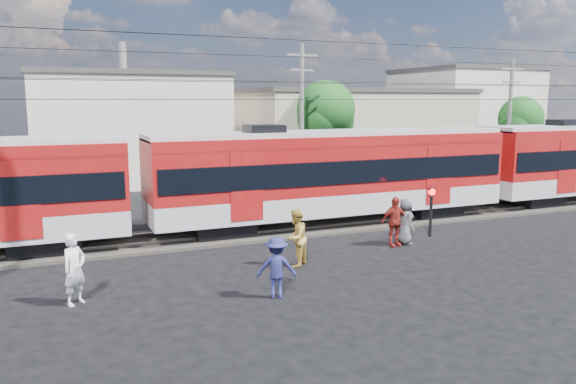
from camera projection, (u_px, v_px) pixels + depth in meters
name	position (u px, v px, depth m)	size (l,w,h in m)	color
ground	(326.00, 296.00, 15.83)	(120.00, 120.00, 0.00)	black
track_bed	(238.00, 233.00, 23.09)	(70.00, 3.40, 0.12)	#2D2823
rail_near	(244.00, 234.00, 22.39)	(70.00, 0.12, 0.12)	#59544C
rail_far	(233.00, 227.00, 23.76)	(70.00, 0.12, 0.12)	#59544C
commuter_train	(338.00, 171.00, 24.47)	(50.30, 3.08, 4.17)	black
building_midwest	(126.00, 127.00, 39.02)	(12.24, 12.24, 7.30)	beige
building_mideast	(349.00, 131.00, 42.52)	(16.32, 10.20, 6.30)	#B7A58C
building_east	(462.00, 115.00, 51.37)	(10.20, 10.20, 8.30)	beige
utility_pole_mid	(302.00, 117.00, 31.04)	(1.80, 0.24, 8.50)	slate
utility_pole_east	(509.00, 119.00, 35.56)	(1.80, 0.24, 8.00)	slate
tree_near	(328.00, 113.00, 35.06)	(3.82, 3.64, 6.72)	#382619
tree_far	(522.00, 121.00, 40.02)	(3.36, 3.12, 5.76)	#382619
pedestrian_a	(74.00, 269.00, 15.06)	(0.72, 0.47, 1.96)	white
pedestrian_b	(296.00, 238.00, 18.56)	(0.94, 0.73, 1.93)	gold
pedestrian_c	(277.00, 267.00, 15.59)	(1.13, 0.65, 1.75)	navy
pedestrian_d	(394.00, 222.00, 21.12)	(1.11, 0.46, 1.89)	maroon
pedestrian_e	(405.00, 221.00, 21.43)	(0.87, 0.57, 1.79)	#4E4E53
car_silver	(554.00, 173.00, 37.46)	(1.62, 4.02, 1.37)	#B3B4BA
crossing_signal	(431.00, 203.00, 22.55)	(0.29, 0.29, 2.01)	black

